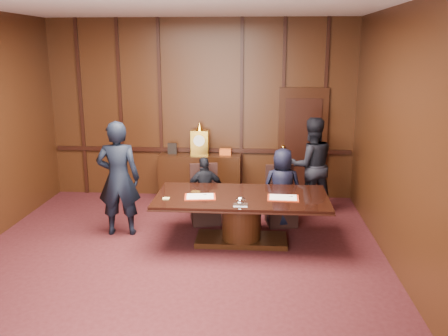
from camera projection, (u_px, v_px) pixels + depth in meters
The scene contains 13 objects.
room at pixel (175, 145), 6.07m from camera, with size 7.00×7.04×3.50m.
sideboard at pixel (200, 175), 9.39m from camera, with size 1.60×0.45×1.54m.
conference_table at pixel (242, 211), 7.24m from camera, with size 2.62×1.32×0.76m.
folder_left at pixel (200, 197), 7.09m from camera, with size 0.50×0.38×0.02m.
folder_right at pixel (283, 198), 7.04m from camera, with size 0.47×0.35×0.02m.
inkstand at pixel (241, 201), 6.73m from camera, with size 0.20×0.14×0.12m.
notepad at pixel (166, 198), 7.02m from camera, with size 0.10×0.07×0.01m, color #FFE57C.
chair_left at pixel (205, 205), 8.18m from camera, with size 0.58×0.58×0.99m.
chair_right at pixel (281, 207), 8.09m from camera, with size 0.56×0.56×0.99m.
signatory_left at pixel (205, 191), 8.04m from camera, with size 0.68×0.28×1.16m, color black.
signatory_right at pixel (282, 187), 7.93m from camera, with size 0.65×0.42×1.33m, color black.
witness_left at pixel (118, 179), 7.50m from camera, with size 0.67×0.44×1.85m, color black.
witness_right at pixel (311, 165), 8.55m from camera, with size 0.85×0.66×1.75m, color black.
Camera 1 is at (1.13, -5.76, 2.93)m, focal length 38.00 mm.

